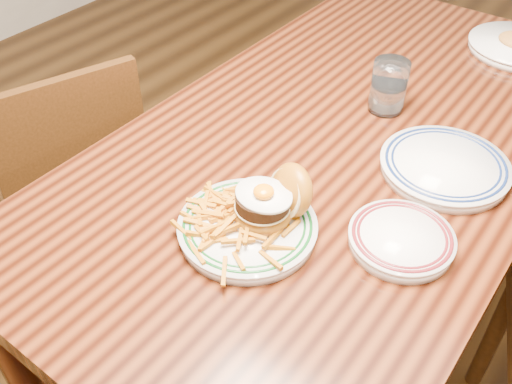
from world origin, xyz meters
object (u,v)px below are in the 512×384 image
Objects in this scene: chair_left at (74,182)px; side_plate at (401,239)px; table at (345,161)px; main_plate at (255,217)px.

side_plate is (0.94, 0.04, 0.32)m from chair_left.
table is 8.44× the size of side_plate.
main_plate is (0.02, -0.38, 0.12)m from table.
main_plate reaches higher than chair_left.
chair_left is at bearing -156.87° from table.
chair_left is 0.79m from main_plate.
side_plate is (0.25, -0.25, 0.10)m from table.
main_plate is at bearing 12.33° from chair_left.
table is 0.37m from side_plate.
chair_left is 4.39× the size of side_plate.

